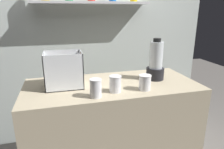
# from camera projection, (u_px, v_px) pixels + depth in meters

# --- Properties ---
(counter) EXTENTS (1.40, 0.64, 0.90)m
(counter) POSITION_uv_depth(u_px,v_px,m) (112.00, 132.00, 1.81)
(counter) COLOR tan
(counter) RESTS_ON ground_plane
(back_wall_unit) EXTENTS (2.60, 0.24, 2.50)m
(back_wall_unit) POSITION_uv_depth(u_px,v_px,m) (94.00, 31.00, 2.27)
(back_wall_unit) COLOR silver
(back_wall_unit) RESTS_ON ground_plane
(carrot_display_bin) EXTENTS (0.28, 0.21, 0.28)m
(carrot_display_bin) POSITION_uv_depth(u_px,v_px,m) (64.00, 76.00, 1.59)
(carrot_display_bin) COLOR white
(carrot_display_bin) RESTS_ON counter
(blender_pitcher) EXTENTS (0.15, 0.15, 0.35)m
(blender_pitcher) POSITION_uv_depth(u_px,v_px,m) (156.00, 63.00, 1.75)
(blender_pitcher) COLOR black
(blender_pitcher) RESTS_ON counter
(juice_cup_beet_far_left) EXTENTS (0.08, 0.08, 0.13)m
(juice_cup_beet_far_left) POSITION_uv_depth(u_px,v_px,m) (96.00, 89.00, 1.40)
(juice_cup_beet_far_left) COLOR white
(juice_cup_beet_far_left) RESTS_ON counter
(juice_cup_pomegranate_left) EXTENTS (0.09, 0.09, 0.12)m
(juice_cup_pomegranate_left) POSITION_uv_depth(u_px,v_px,m) (115.00, 85.00, 1.50)
(juice_cup_pomegranate_left) COLOR white
(juice_cup_pomegranate_left) RESTS_ON counter
(juice_cup_beet_middle) EXTENTS (0.09, 0.09, 0.11)m
(juice_cup_beet_middle) POSITION_uv_depth(u_px,v_px,m) (145.00, 83.00, 1.54)
(juice_cup_beet_middle) COLOR white
(juice_cup_beet_middle) RESTS_ON counter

